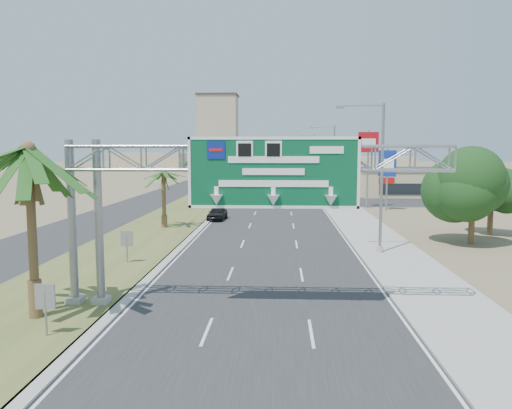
{
  "coord_description": "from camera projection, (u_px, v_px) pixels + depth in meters",
  "views": [
    {
      "loc": [
        0.81,
        -11.38,
        6.94
      ],
      "look_at": [
        -0.44,
        13.69,
        4.2
      ],
      "focal_mm": 35.0,
      "sensor_mm": 36.0,
      "label": 1
    }
  ],
  "objects": [
    {
      "name": "sidewalk_right",
      "position": [
        312.0,
        179.0,
        120.88
      ],
      "size": [
        4.0,
        300.0,
        0.1
      ],
      "primitive_type": "cube",
      "color": "#9E9B93",
      "rests_on": "ground"
    },
    {
      "name": "oak_far",
      "position": [
        492.0,
        189.0,
        40.57
      ],
      "size": [
        3.5,
        3.5,
        5.6
      ],
      "color": "brown",
      "rests_on": "ground"
    },
    {
      "name": "pole_sign_red_near",
      "position": [
        368.0,
        147.0,
        59.38
      ],
      "size": [
        2.41,
        0.48,
        9.3
      ],
      "color": "gray",
      "rests_on": "ground"
    },
    {
      "name": "palm_row_c",
      "position": [
        195.0,
        161.0,
        59.6
      ],
      "size": [
        3.99,
        3.99,
        6.75
      ],
      "color": "brown",
      "rests_on": "ground"
    },
    {
      "name": "palm_row_e",
      "position": [
        227.0,
        160.0,
        96.4
      ],
      "size": [
        3.99,
        3.99,
        6.15
      ],
      "color": "brown",
      "rests_on": "ground"
    },
    {
      "name": "car_far",
      "position": [
        261.0,
        182.0,
        97.82
      ],
      "size": [
        2.73,
        5.48,
        1.53
      ],
      "primitive_type": "imported",
      "rotation": [
        0.0,
        0.0,
        -0.11
      ],
      "color": "black",
      "rests_on": "ground"
    },
    {
      "name": "pole_sign_red_far",
      "position": [
        340.0,
        151.0,
        86.95
      ],
      "size": [
        2.2,
        0.37,
        8.54
      ],
      "color": "gray",
      "rests_on": "ground"
    },
    {
      "name": "building_distant_right",
      "position": [
        378.0,
        165.0,
        149.35
      ],
      "size": [
        20.0,
        12.0,
        5.0
      ],
      "primitive_type": "cube",
      "color": "tan",
      "rests_on": "ground"
    },
    {
      "name": "palm_row_b",
      "position": [
        163.0,
        174.0,
        43.8
      ],
      "size": [
        3.99,
        3.99,
        5.95
      ],
      "color": "brown",
      "rests_on": "ground"
    },
    {
      "name": "palm_near",
      "position": [
        28.0,
        150.0,
        19.73
      ],
      "size": [
        5.7,
        5.7,
        8.35
      ],
      "color": "brown",
      "rests_on": "ground"
    },
    {
      "name": "road",
      "position": [
        277.0,
        179.0,
        121.3
      ],
      "size": [
        12.0,
        300.0,
        0.02
      ],
      "primitive_type": "cube",
      "color": "#28282B",
      "rests_on": "ground"
    },
    {
      "name": "opposing_road",
      "position": [
        208.0,
        179.0,
        122.14
      ],
      "size": [
        8.0,
        300.0,
        0.02
      ],
      "primitive_type": "cube",
      "color": "#28282B",
      "rests_on": "ground"
    },
    {
      "name": "streetlight_near",
      "position": [
        379.0,
        184.0,
        33.06
      ],
      "size": [
        3.27,
        0.44,
        10.0
      ],
      "color": "gray",
      "rests_on": "ground"
    },
    {
      "name": "sign_gantry",
      "position": [
        237.0,
        171.0,
        21.34
      ],
      "size": [
        16.75,
        1.24,
        7.5
      ],
      "color": "gray",
      "rests_on": "ground"
    },
    {
      "name": "median_signback_b",
      "position": [
        127.0,
        241.0,
        30.22
      ],
      "size": [
        0.75,
        0.08,
        2.08
      ],
      "color": "gray",
      "rests_on": "ground"
    },
    {
      "name": "building_distant_left",
      "position": [
        149.0,
        162.0,
        172.84
      ],
      "size": [
        24.0,
        14.0,
        6.0
      ],
      "primitive_type": "cube",
      "color": "tan",
      "rests_on": "ground"
    },
    {
      "name": "car_right_lane",
      "position": [
        310.0,
        190.0,
        79.25
      ],
      "size": [
        3.01,
        5.34,
        1.41
      ],
      "primitive_type": "imported",
      "rotation": [
        0.0,
        0.0,
        -0.14
      ],
      "color": "gray",
      "rests_on": "ground"
    },
    {
      "name": "streetlight_far",
      "position": [
        314.0,
        162.0,
        98.59
      ],
      "size": [
        3.27,
        0.44,
        10.0
      ],
      "color": "gray",
      "rests_on": "ground"
    },
    {
      "name": "palm_row_f",
      "position": [
        238.0,
        159.0,
        121.26
      ],
      "size": [
        3.99,
        3.99,
        5.75
      ],
      "color": "brown",
      "rests_on": "ground"
    },
    {
      "name": "car_left_lane",
      "position": [
        217.0,
        213.0,
        49.75
      ],
      "size": [
        1.91,
        4.04,
        1.34
      ],
      "primitive_type": "imported",
      "rotation": [
        0.0,
        0.0,
        -0.09
      ],
      "color": "black",
      "rests_on": "ground"
    },
    {
      "name": "median_grass",
      "position": [
        236.0,
        179.0,
        121.79
      ],
      "size": [
        7.0,
        300.0,
        0.12
      ],
      "primitive_type": "cube",
      "color": "#4B5F29",
      "rests_on": "ground"
    },
    {
      "name": "palm_row_d",
      "position": [
        215.0,
        166.0,
        77.61
      ],
      "size": [
        3.99,
        3.99,
        5.45
      ],
      "color": "brown",
      "rests_on": "ground"
    },
    {
      "name": "median_signback_a",
      "position": [
        45.0,
        301.0,
        18.27
      ],
      "size": [
        0.75,
        0.08,
        2.08
      ],
      "color": "gray",
      "rests_on": "ground"
    },
    {
      "name": "car_mid_lane",
      "position": [
        282.0,
        200.0,
        62.89
      ],
      "size": [
        1.64,
        4.4,
        1.44
      ],
      "primitive_type": "imported",
      "rotation": [
        0.0,
        0.0,
        -0.03
      ],
      "color": "maroon",
      "rests_on": "ground"
    },
    {
      "name": "oak_near",
      "position": [
        474.0,
        183.0,
        36.67
      ],
      "size": [
        4.5,
        4.5,
        6.8
      ],
      "color": "brown",
      "rests_on": "ground"
    },
    {
      "name": "signal_mast",
      "position": [
        307.0,
        163.0,
        82.77
      ],
      "size": [
        10.28,
        0.71,
        8.0
      ],
      "color": "gray",
      "rests_on": "ground"
    },
    {
      "name": "tower_distant",
      "position": [
        218.0,
        130.0,
        259.99
      ],
      "size": [
        20.0,
        16.0,
        35.0
      ],
      "primitive_type": "cube",
      "color": "tan",
      "rests_on": "ground"
    },
    {
      "name": "streetlight_mid",
      "position": [
        332.0,
        168.0,
        62.85
      ],
      "size": [
        3.27,
        0.44,
        10.0
      ],
      "color": "gray",
      "rests_on": "ground"
    },
    {
      "name": "pole_sign_blue",
      "position": [
        387.0,
        166.0,
        57.04
      ],
      "size": [
        2.0,
        0.89,
        7.13
      ],
      "color": "gray",
      "rests_on": "ground"
    },
    {
      "name": "store_building",
      "position": [
        419.0,
        183.0,
        76.32
      ],
      "size": [
        18.0,
        10.0,
        4.0
      ],
      "primitive_type": "cube",
      "color": "tan",
      "rests_on": "ground"
    }
  ]
}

